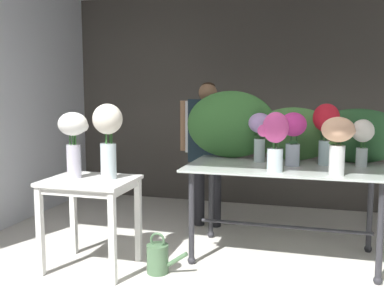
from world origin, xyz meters
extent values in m
plane|color=silver|center=(0.00, 1.70, 0.00)|extent=(7.50, 7.50, 0.00)
cube|color=#4C4742|center=(0.00, 3.41, 1.37)|extent=(5.22, 0.12, 2.75)
cube|color=silver|center=(-2.61, 1.70, 1.37)|extent=(0.12, 3.53, 2.75)
cube|color=silver|center=(0.44, 1.53, 0.83)|extent=(1.71, 0.93, 0.02)
cylinder|color=#2D2D33|center=(-0.32, 1.16, 0.41)|extent=(0.05, 0.05, 0.82)
sphere|color=#2D2D33|center=(-0.32, 1.16, 0.03)|extent=(0.07, 0.07, 0.07)
cylinder|color=#2D2D33|center=(1.20, 1.16, 0.41)|extent=(0.05, 0.05, 0.82)
sphere|color=#2D2D33|center=(1.20, 1.16, 0.03)|extent=(0.07, 0.07, 0.07)
cylinder|color=#2D2D33|center=(-0.32, 1.89, 0.41)|extent=(0.05, 0.05, 0.82)
sphere|color=#2D2D33|center=(-0.32, 1.89, 0.03)|extent=(0.07, 0.07, 0.07)
cylinder|color=#2D2D33|center=(1.20, 1.89, 0.41)|extent=(0.05, 0.05, 0.82)
sphere|color=#2D2D33|center=(1.20, 1.89, 0.03)|extent=(0.07, 0.07, 0.07)
cylinder|color=#2D2D33|center=(0.44, 1.53, 0.29)|extent=(1.51, 0.03, 0.03)
cube|color=white|center=(-1.11, 0.85, 0.75)|extent=(0.72, 0.59, 0.03)
cube|color=white|center=(-1.11, 0.85, 0.71)|extent=(0.66, 0.53, 0.06)
cube|color=white|center=(-1.43, 0.60, 0.37)|extent=(0.05, 0.05, 0.74)
cube|color=white|center=(-0.79, 0.60, 0.37)|extent=(0.05, 0.05, 0.74)
cube|color=white|center=(-1.43, 1.11, 0.37)|extent=(0.05, 0.05, 0.74)
cube|color=white|center=(-0.79, 1.11, 0.37)|extent=(0.05, 0.05, 0.74)
cylinder|color=#232328|center=(-0.54, 2.27, 0.42)|extent=(0.12, 0.12, 0.83)
cylinder|color=#232328|center=(-0.35, 2.27, 0.42)|extent=(0.12, 0.12, 0.83)
cube|color=silver|center=(-0.45, 2.27, 1.11)|extent=(0.44, 0.22, 0.56)
cube|color=#192833|center=(-0.45, 2.16, 1.07)|extent=(0.38, 0.02, 0.68)
cylinder|color=#936B4C|center=(-0.72, 2.27, 1.11)|extent=(0.09, 0.09, 0.55)
cylinder|color=#936B4C|center=(-0.18, 2.27, 1.11)|extent=(0.09, 0.09, 0.55)
sphere|color=#936B4C|center=(-0.45, 2.27, 1.48)|extent=(0.20, 0.20, 0.20)
ellipsoid|color=black|center=(-0.45, 2.29, 1.54)|extent=(0.15, 0.15, 0.09)
ellipsoid|color=#387033|center=(-0.12, 1.87, 1.17)|extent=(0.88, 0.26, 0.66)
ellipsoid|color=#477F3D|center=(0.49, 1.87, 1.09)|extent=(0.79, 0.20, 0.50)
ellipsoid|color=#28562D|center=(1.05, 1.87, 1.09)|extent=(0.88, 0.23, 0.50)
cylinder|color=silver|center=(0.86, 1.19, 0.96)|extent=(0.12, 0.12, 0.24)
cylinder|color=#9EBCB2|center=(0.86, 1.19, 0.89)|extent=(0.11, 0.11, 0.10)
cylinder|color=#477F3D|center=(0.88, 1.18, 1.00)|extent=(0.01, 0.01, 0.29)
cylinder|color=#477F3D|center=(0.85, 1.20, 1.00)|extent=(0.01, 0.01, 0.29)
cylinder|color=#477F3D|center=(0.85, 1.17, 1.00)|extent=(0.01, 0.01, 0.29)
ellipsoid|color=#F4B78E|center=(0.86, 1.19, 1.20)|extent=(0.25, 0.25, 0.20)
sphere|color=#F4B78E|center=(0.78, 1.21, 1.21)|extent=(0.08, 0.08, 0.08)
sphere|color=#F4B78E|center=(0.96, 1.18, 1.19)|extent=(0.06, 0.06, 0.06)
ellipsoid|color=#477F3D|center=(0.83, 1.18, 1.10)|extent=(0.10, 0.10, 0.03)
cylinder|color=silver|center=(0.19, 1.69, 0.95)|extent=(0.10, 0.10, 0.22)
cylinder|color=#9EBCB2|center=(0.19, 1.69, 0.89)|extent=(0.10, 0.10, 0.09)
cylinder|color=#387033|center=(0.21, 1.69, 1.00)|extent=(0.01, 0.01, 0.30)
cylinder|color=#387033|center=(0.19, 1.71, 1.00)|extent=(0.01, 0.01, 0.30)
cylinder|color=#387033|center=(0.17, 1.69, 1.00)|extent=(0.01, 0.01, 0.30)
cylinder|color=#387033|center=(0.19, 1.67, 1.00)|extent=(0.01, 0.01, 0.30)
ellipsoid|color=#B28ED1|center=(0.19, 1.69, 1.20)|extent=(0.21, 0.21, 0.19)
sphere|color=#B28ED1|center=(0.27, 1.67, 1.17)|extent=(0.07, 0.07, 0.07)
ellipsoid|color=#477F3D|center=(0.19, 1.72, 1.08)|extent=(0.10, 0.05, 0.03)
cylinder|color=silver|center=(1.08, 1.68, 0.92)|extent=(0.10, 0.10, 0.16)
cylinder|color=#9EBCB2|center=(1.08, 1.68, 0.88)|extent=(0.09, 0.09, 0.07)
cylinder|color=#2D6028|center=(1.10, 1.68, 0.97)|extent=(0.01, 0.01, 0.24)
cylinder|color=#2D6028|center=(1.07, 1.70, 0.97)|extent=(0.01, 0.01, 0.24)
cylinder|color=#2D6028|center=(1.08, 1.67, 0.97)|extent=(0.01, 0.01, 0.24)
ellipsoid|color=white|center=(1.08, 1.68, 1.15)|extent=(0.19, 0.19, 0.20)
sphere|color=white|center=(1.14, 1.66, 1.14)|extent=(0.07, 0.07, 0.07)
cylinder|color=silver|center=(0.38, 1.21, 0.94)|extent=(0.13, 0.13, 0.19)
cylinder|color=#9EBCB2|center=(0.38, 1.21, 0.88)|extent=(0.12, 0.12, 0.08)
cylinder|color=#387033|center=(0.40, 1.22, 0.99)|extent=(0.01, 0.01, 0.28)
cylinder|color=#387033|center=(0.38, 1.23, 0.99)|extent=(0.01, 0.01, 0.28)
cylinder|color=#387033|center=(0.36, 1.22, 0.99)|extent=(0.01, 0.01, 0.28)
cylinder|color=#387033|center=(0.37, 1.19, 0.99)|extent=(0.01, 0.01, 0.28)
ellipsoid|color=#E54C9E|center=(0.38, 1.21, 1.20)|extent=(0.21, 0.21, 0.25)
sphere|color=#E54C9E|center=(0.28, 1.19, 1.18)|extent=(0.10, 0.10, 0.10)
cylinder|color=silver|center=(0.78, 1.67, 0.95)|extent=(0.12, 0.12, 0.22)
cylinder|color=#9EBCB2|center=(0.78, 1.67, 0.89)|extent=(0.11, 0.11, 0.09)
cylinder|color=#477F3D|center=(0.79, 1.68, 1.02)|extent=(0.01, 0.01, 0.34)
cylinder|color=#477F3D|center=(0.76, 1.70, 1.02)|extent=(0.01, 0.01, 0.34)
cylinder|color=#477F3D|center=(0.76, 1.65, 1.02)|extent=(0.01, 0.01, 0.34)
ellipsoid|color=red|center=(0.78, 1.67, 1.26)|extent=(0.23, 0.23, 0.25)
cylinder|color=silver|center=(0.50, 1.55, 0.94)|extent=(0.13, 0.13, 0.19)
cylinder|color=#9EBCB2|center=(0.50, 1.55, 0.88)|extent=(0.12, 0.12, 0.08)
cylinder|color=#28562D|center=(0.53, 1.56, 1.00)|extent=(0.01, 0.01, 0.29)
cylinder|color=#28562D|center=(0.48, 1.57, 1.00)|extent=(0.01, 0.01, 0.29)
cylinder|color=#28562D|center=(0.49, 1.53, 1.00)|extent=(0.01, 0.01, 0.29)
ellipsoid|color=#D1338E|center=(0.50, 1.55, 1.21)|extent=(0.23, 0.23, 0.21)
sphere|color=#D1338E|center=(0.40, 1.56, 1.22)|extent=(0.07, 0.07, 0.07)
ellipsoid|color=#28562D|center=(0.51, 1.52, 1.05)|extent=(0.10, 0.10, 0.03)
cylinder|color=silver|center=(-1.25, 0.85, 0.91)|extent=(0.12, 0.12, 0.28)
cylinder|color=#9EBCB2|center=(-1.25, 0.85, 0.83)|extent=(0.11, 0.11, 0.12)
cylinder|color=#387033|center=(-1.23, 0.85, 0.97)|extent=(0.01, 0.01, 0.39)
cylinder|color=#387033|center=(-1.26, 0.88, 0.97)|extent=(0.01, 0.01, 0.39)
cylinder|color=#387033|center=(-1.28, 0.85, 0.97)|extent=(0.01, 0.01, 0.39)
cylinder|color=#387033|center=(-1.25, 0.84, 0.97)|extent=(0.01, 0.01, 0.39)
ellipsoid|color=white|center=(-1.25, 0.85, 1.23)|extent=(0.24, 0.24, 0.20)
sphere|color=white|center=(-1.35, 0.87, 1.22)|extent=(0.06, 0.06, 0.06)
sphere|color=white|center=(-1.18, 0.88, 1.21)|extent=(0.10, 0.10, 0.10)
cylinder|color=silver|center=(-0.97, 0.91, 0.92)|extent=(0.13, 0.13, 0.30)
cylinder|color=#9EBCB2|center=(-0.97, 0.91, 0.83)|extent=(0.12, 0.12, 0.12)
cylinder|color=#2D6028|center=(-0.93, 0.91, 0.99)|extent=(0.01, 0.01, 0.41)
cylinder|color=#2D6028|center=(-0.96, 0.94, 0.99)|extent=(0.01, 0.01, 0.41)
cylinder|color=#2D6028|center=(-0.99, 0.91, 0.99)|extent=(0.01, 0.01, 0.41)
cylinder|color=#2D6028|center=(-0.97, 0.88, 0.99)|extent=(0.01, 0.01, 0.41)
ellipsoid|color=silver|center=(-0.97, 0.91, 1.27)|extent=(0.25, 0.25, 0.25)
sphere|color=silver|center=(-1.03, 0.92, 1.28)|extent=(0.08, 0.08, 0.08)
cylinder|color=#4C704C|center=(-0.53, 0.90, 0.12)|extent=(0.18, 0.18, 0.24)
cylinder|color=#4C704C|center=(-0.36, 0.90, 0.13)|extent=(0.18, 0.04, 0.14)
torus|color=#4C704C|center=(-0.53, 0.90, 0.28)|extent=(0.13, 0.02, 0.13)
camera|label=1|loc=(0.71, -2.43, 1.51)|focal=41.76mm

